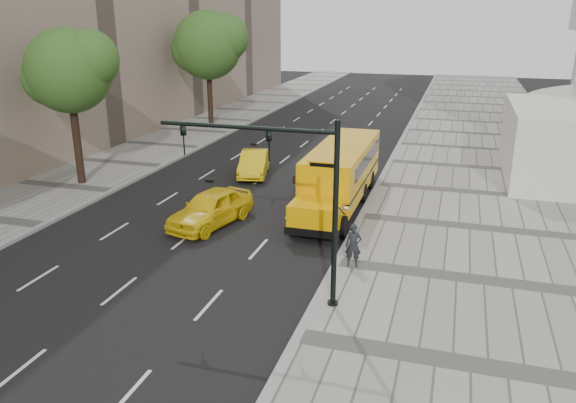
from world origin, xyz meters
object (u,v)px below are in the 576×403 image
(school_bus, at_px, (341,169))
(tree_b, at_px, (70,70))
(taxi_far, at_px, (254,163))
(pedestrian, at_px, (353,246))
(taxi_near, at_px, (211,208))
(traffic_signal, at_px, (293,189))
(tree_c, at_px, (209,45))

(school_bus, bearing_deg, tree_b, -174.73)
(taxi_far, bearing_deg, pedestrian, -68.13)
(tree_b, relative_size, taxi_near, 1.80)
(school_bus, height_order, taxi_near, school_bus)
(pedestrian, height_order, traffic_signal, traffic_signal)
(tree_b, xyz_separation_m, pedestrian, (17.09, -6.65, -5.55))
(tree_c, distance_m, taxi_far, 16.94)
(school_bus, bearing_deg, taxi_far, 149.83)
(taxi_near, xyz_separation_m, pedestrian, (7.28, -2.87, 0.17))
(taxi_near, xyz_separation_m, traffic_signal, (5.79, -6.06, 3.26))
(pedestrian, bearing_deg, taxi_far, 116.92)
(tree_b, relative_size, school_bus, 0.76)
(taxi_near, bearing_deg, pedestrian, -8.17)
(traffic_signal, bearing_deg, taxi_near, 133.72)
(school_bus, height_order, traffic_signal, traffic_signal)
(pedestrian, bearing_deg, tree_b, 149.97)
(taxi_near, bearing_deg, tree_c, 127.49)
(tree_c, distance_m, pedestrian, 30.62)
(school_bus, distance_m, taxi_near, 7.31)
(taxi_near, distance_m, taxi_far, 8.80)
(tree_c, bearing_deg, pedestrian, -55.36)
(school_bus, distance_m, taxi_far, 7.20)
(tree_b, height_order, traffic_signal, tree_b)
(taxi_far, xyz_separation_m, traffic_signal, (6.86, -14.80, 3.35))
(tree_c, height_order, traffic_signal, tree_c)
(taxi_near, distance_m, pedestrian, 7.82)
(school_bus, xyz_separation_m, traffic_signal, (0.69, -11.21, 2.33))
(tree_c, xyz_separation_m, pedestrian, (17.07, -24.71, -6.01))
(tree_b, distance_m, traffic_signal, 18.61)
(tree_c, relative_size, taxi_far, 2.18)
(pedestrian, bearing_deg, traffic_signal, -123.69)
(tree_c, bearing_deg, taxi_near, -65.85)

